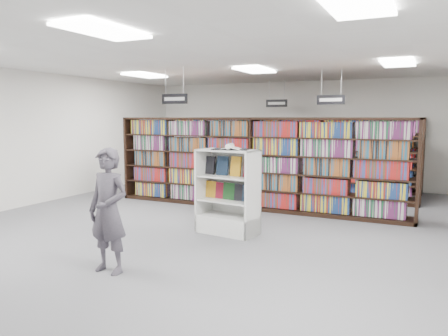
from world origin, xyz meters
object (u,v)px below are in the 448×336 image
at_px(bookshelf_row_near, 254,163).
at_px(endcap_display, 229,206).
at_px(shopper, 108,211).
at_px(open_book, 230,148).

bearing_deg(bookshelf_row_near, endcap_display, -80.15).
distance_m(bookshelf_row_near, shopper, 4.76).
xyz_separation_m(bookshelf_row_near, endcap_display, (0.38, -2.21, -0.55)).
relative_size(bookshelf_row_near, open_book, 9.82).
bearing_deg(endcap_display, bookshelf_row_near, 107.18).
relative_size(endcap_display, open_book, 2.15).
bearing_deg(endcap_display, shopper, -96.16).
xyz_separation_m(bookshelf_row_near, shopper, (-0.23, -4.76, -0.20)).
xyz_separation_m(endcap_display, open_book, (0.05, -0.05, 1.06)).
xyz_separation_m(open_book, shopper, (-0.67, -2.50, -0.71)).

